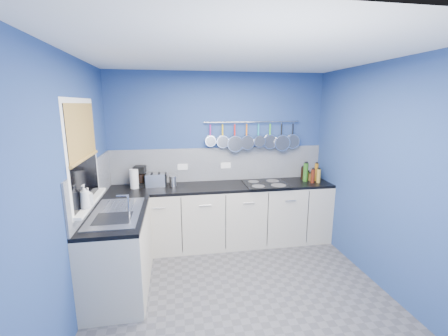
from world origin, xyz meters
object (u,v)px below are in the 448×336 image
object	(u,v)px
soap_bottle_b	(88,196)
toaster	(156,180)
paper_towel	(134,179)
soap_bottle_a	(85,197)
coffee_maker	(140,177)
hob	(266,184)
canister	(173,181)

from	to	relation	value
soap_bottle_b	toaster	distance (m)	1.28
paper_towel	toaster	size ratio (longest dim) A/B	0.94
soap_bottle_a	coffee_maker	world-z (taller)	soap_bottle_a
soap_bottle_a	hob	distance (m)	2.44
canister	coffee_maker	bearing A→B (deg)	173.50
hob	paper_towel	bearing A→B (deg)	176.67
coffee_maker	toaster	bearing A→B (deg)	2.14
soap_bottle_a	paper_towel	distance (m)	1.24
soap_bottle_b	coffee_maker	size ratio (longest dim) A/B	0.59
soap_bottle_b	toaster	world-z (taller)	soap_bottle_b
soap_bottle_b	toaster	xyz separation A→B (m)	(0.59, 1.13, -0.15)
soap_bottle_a	soap_bottle_b	bearing A→B (deg)	90.00
soap_bottle_b	canister	distance (m)	1.39
toaster	coffee_maker	bearing A→B (deg)	170.16
paper_towel	toaster	bearing A→B (deg)	9.74
coffee_maker	toaster	distance (m)	0.22
hob	canister	bearing A→B (deg)	174.48
hob	soap_bottle_b	bearing A→B (deg)	-155.89
toaster	canister	bearing A→B (deg)	-10.52
soap_bottle_b	hob	size ratio (longest dim) A/B	0.28
toaster	hob	size ratio (longest dim) A/B	0.46
soap_bottle_a	paper_towel	xyz separation A→B (m)	(0.31, 1.20, -0.14)
soap_bottle_a	soap_bottle_b	distance (m)	0.12
hob	coffee_maker	bearing A→B (deg)	174.23
soap_bottle_a	coffee_maker	bearing A→B (deg)	73.35
soap_bottle_a	paper_towel	bearing A→B (deg)	75.58
soap_bottle_b	paper_towel	xyz separation A→B (m)	(0.31, 1.08, -0.10)
soap_bottle_a	paper_towel	world-z (taller)	soap_bottle_a
soap_bottle_a	soap_bottle_b	world-z (taller)	soap_bottle_a
toaster	soap_bottle_a	bearing A→B (deg)	-119.21
soap_bottle_a	coffee_maker	size ratio (longest dim) A/B	0.83
coffee_maker	hob	distance (m)	1.80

